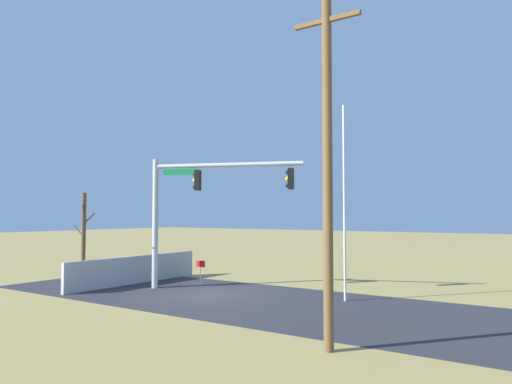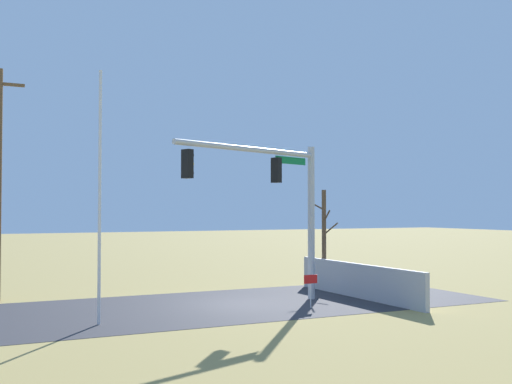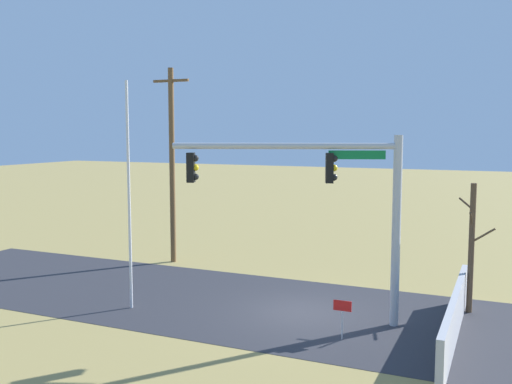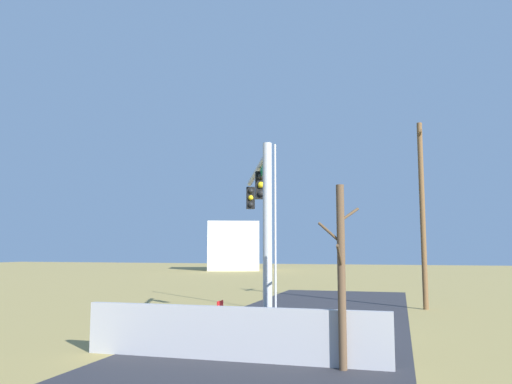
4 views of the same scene
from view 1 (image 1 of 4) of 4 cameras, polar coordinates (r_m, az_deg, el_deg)
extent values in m
plane|color=#9E894C|center=(21.54, -6.14, -12.09)|extent=(160.00, 160.00, 0.00)
cube|color=#2D2D33|center=(19.24, 3.24, -13.23)|extent=(28.00, 8.00, 0.01)
cube|color=#B7B5AD|center=(24.53, -13.64, -10.87)|extent=(6.00, 6.00, 0.01)
cube|color=#A8A8AD|center=(25.46, -14.14, -8.97)|extent=(0.20, 8.37, 1.41)
cylinder|color=#B2B5BA|center=(23.55, -11.92, -3.68)|extent=(0.28, 0.28, 6.19)
cylinder|color=#B2B5BA|center=(22.38, -3.48, 3.25)|extent=(6.79, 2.75, 0.20)
cube|color=#0F7238|center=(23.12, -8.96, 2.39)|extent=(1.69, 0.67, 0.28)
cube|color=black|center=(22.77, -6.95, 1.39)|extent=(0.35, 0.42, 0.96)
sphere|color=black|center=(22.85, -7.30, 2.13)|extent=(0.22, 0.22, 0.22)
sphere|color=yellow|center=(22.82, -7.31, 1.38)|extent=(0.22, 0.22, 0.22)
sphere|color=black|center=(22.80, -7.31, 0.63)|extent=(0.22, 0.22, 0.22)
cube|color=black|center=(21.64, 4.19, 1.59)|extent=(0.35, 0.42, 0.96)
sphere|color=black|center=(21.69, 3.79, 2.37)|extent=(0.22, 0.22, 0.22)
sphere|color=yellow|center=(21.67, 3.80, 1.58)|extent=(0.22, 0.22, 0.22)
sphere|color=black|center=(21.65, 3.80, 0.79)|extent=(0.22, 0.22, 0.22)
cylinder|color=silver|center=(19.95, 10.48, -1.20)|extent=(0.10, 0.10, 8.06)
cylinder|color=brown|center=(12.64, 8.53, 2.39)|extent=(0.26, 0.26, 9.28)
cube|color=brown|center=(13.61, 8.40, 19.59)|extent=(1.90, 0.12, 0.12)
cylinder|color=brown|center=(23.65, -19.89, -5.57)|extent=(0.20, 0.20, 4.54)
cylinder|color=brown|center=(23.93, -20.39, -4.37)|extent=(0.78, 0.07, 0.57)
cylinder|color=brown|center=(23.31, -19.88, -1.87)|extent=(0.54, 0.47, 0.39)
cylinder|color=brown|center=(23.77, -19.27, -2.99)|extent=(0.12, 0.61, 0.55)
cylinder|color=silver|center=(24.32, -6.64, -9.94)|extent=(0.04, 0.04, 0.90)
cube|color=red|center=(24.26, -6.63, -8.51)|extent=(0.56, 0.02, 0.32)
camera|label=2|loc=(38.25, 28.37, -2.25)|focal=43.55mm
camera|label=3|loc=(40.22, 3.99, 1.25)|focal=40.14mm
camera|label=4|loc=(34.24, -34.54, -3.21)|focal=35.61mm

